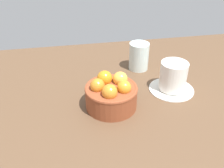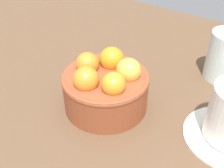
# 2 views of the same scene
# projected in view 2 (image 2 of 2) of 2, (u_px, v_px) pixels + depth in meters

# --- Properties ---
(ground_plane) EXTENTS (1.48, 0.88, 0.03)m
(ground_plane) POSITION_uv_depth(u_px,v_px,m) (106.00, 113.00, 0.49)
(ground_plane) COLOR brown
(terracotta_bowl) EXTENTS (0.14, 0.14, 0.09)m
(terracotta_bowl) POSITION_uv_depth(u_px,v_px,m) (106.00, 86.00, 0.46)
(terracotta_bowl) COLOR brown
(terracotta_bowl) RESTS_ON ground_plane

